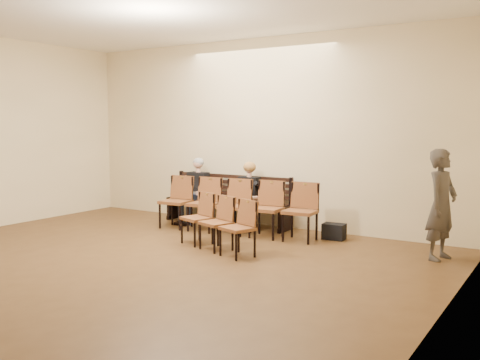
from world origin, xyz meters
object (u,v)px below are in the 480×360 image
(seated_man, at_px, (195,192))
(water_bottle, at_px, (246,200))
(chair_row_back, at_px, (216,223))
(bench, at_px, (227,213))
(seated_woman, at_px, (246,199))
(laptop, at_px, (189,194))
(passerby, at_px, (442,196))
(bag, at_px, (334,231))
(chair_row_front, at_px, (234,207))

(seated_man, bearing_deg, water_bottle, -11.31)
(chair_row_back, bearing_deg, water_bottle, 123.64)
(seated_man, bearing_deg, bench, 10.35)
(seated_woman, distance_m, water_bottle, 0.30)
(bench, relative_size, laptop, 8.21)
(laptop, bearing_deg, chair_row_back, -48.05)
(seated_woman, distance_m, passerby, 3.57)
(bench, relative_size, bag, 7.25)
(bag, height_order, chair_row_front, chair_row_front)
(seated_man, distance_m, bag, 2.95)
(bench, relative_size, seated_man, 2.20)
(seated_woman, xyz_separation_m, water_bottle, (0.15, -0.26, 0.02))
(passerby, relative_size, chair_row_back, 1.22)
(chair_row_front, bearing_deg, bag, 12.19)
(seated_man, distance_m, laptop, 0.15)
(laptop, bearing_deg, bench, 14.40)
(passerby, xyz_separation_m, chair_row_back, (-3.00, -1.22, -0.49))
(seated_woman, bearing_deg, bench, 166.90)
(seated_man, height_order, laptop, seated_man)
(water_bottle, height_order, chair_row_front, chair_row_front)
(seated_woman, xyz_separation_m, passerby, (3.51, -0.48, 0.36))
(water_bottle, bearing_deg, bag, 7.83)
(bag, bearing_deg, seated_man, 179.11)
(chair_row_front, bearing_deg, water_bottle, 73.78)
(bench, xyz_separation_m, laptop, (-0.70, -0.26, 0.34))
(bench, bearing_deg, chair_row_back, -60.62)
(laptop, distance_m, bag, 2.99)
(bench, distance_m, laptop, 0.82)
(water_bottle, relative_size, chair_row_back, 0.15)
(seated_man, distance_m, water_bottle, 1.35)
(bag, bearing_deg, seated_woman, 178.51)
(chair_row_front, relative_size, chair_row_back, 1.99)
(chair_row_front, bearing_deg, seated_woman, 94.23)
(bench, xyz_separation_m, passerby, (4.03, -0.60, 0.68))
(seated_man, xyz_separation_m, seated_woman, (1.17, 0.00, -0.05))
(seated_woman, bearing_deg, water_bottle, -60.91)
(bag, distance_m, passerby, 1.98)
(seated_woman, xyz_separation_m, chair_row_back, (0.51, -1.70, -0.13))
(seated_woman, distance_m, chair_row_front, 0.56)
(bag, xyz_separation_m, passerby, (1.78, -0.43, 0.77))
(laptop, distance_m, chair_row_back, 2.34)
(seated_woman, bearing_deg, bag, -1.49)
(passerby, height_order, chair_row_back, passerby)
(laptop, xyz_separation_m, chair_row_back, (1.73, -1.56, -0.15))
(laptop, height_order, water_bottle, laptop)
(bench, distance_m, seated_woman, 0.62)
(bag, bearing_deg, water_bottle, -172.17)
(chair_row_front, height_order, chair_row_back, chair_row_front)
(bench, xyz_separation_m, water_bottle, (0.66, -0.38, 0.33))
(chair_row_front, bearing_deg, laptop, 157.57)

